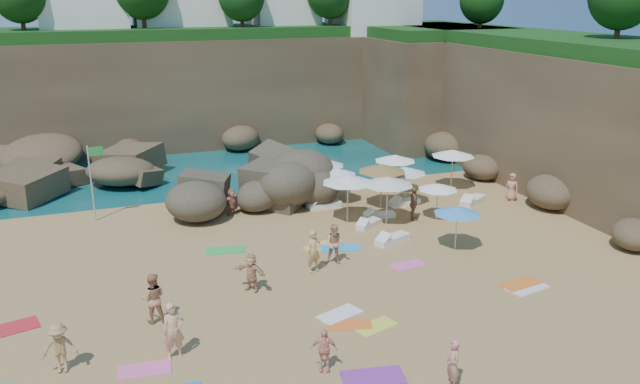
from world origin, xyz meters
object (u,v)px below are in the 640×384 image
object	(u,v)px
rock_outcrop	(249,201)
person_stand_3	(414,204)
person_stand_2	(308,191)
parasol_2	(324,163)
person_stand_1	(153,298)
parasol_1	(338,172)
person_stand_6	(453,364)
flag_pole	(93,173)
person_stand_5	(232,202)
lounger_0	(379,215)
person_stand_4	(512,187)
parasol_0	(293,164)
person_stand_0	(173,331)

from	to	relation	value
rock_outcrop	person_stand_3	world-z (taller)	person_stand_3
person_stand_2	parasol_2	bearing A→B (deg)	-129.31
rock_outcrop	person_stand_1	world-z (taller)	person_stand_1
parasol_1	person_stand_1	world-z (taller)	parasol_1
person_stand_3	person_stand_6	world-z (taller)	person_stand_3
flag_pole	person_stand_2	world-z (taller)	flag_pole
parasol_2	person_stand_5	bearing A→B (deg)	-167.15
lounger_0	person_stand_5	size ratio (longest dim) A/B	1.14
person_stand_1	person_stand_3	xyz separation A→B (m)	(13.65, 6.26, -0.05)
rock_outcrop	person_stand_4	xyz separation A→B (m)	(14.06, -4.94, 0.79)
flag_pole	person_stand_5	bearing A→B (deg)	-12.72
parasol_0	person_stand_0	world-z (taller)	parasol_0
person_stand_6	parasol_2	bearing A→B (deg)	177.43
flag_pole	parasol_2	xyz separation A→B (m)	(12.37, -0.23, -0.51)
parasol_0	person_stand_2	bearing A→B (deg)	-77.22
person_stand_2	person_stand_5	distance (m)	4.21
parasol_1	lounger_0	distance (m)	3.63
flag_pole	parasol_0	size ratio (longest dim) A/B	1.68
person_stand_6	lounger_0	bearing A→B (deg)	169.18
flag_pole	parasol_2	distance (m)	12.38
rock_outcrop	person_stand_4	world-z (taller)	person_stand_4
person_stand_0	person_stand_2	size ratio (longest dim) A/B	1.05
person_stand_4	person_stand_6	bearing A→B (deg)	-68.25
parasol_2	person_stand_1	size ratio (longest dim) A/B	1.26
lounger_0	person_stand_4	bearing A→B (deg)	6.09
rock_outcrop	person_stand_3	bearing A→B (deg)	-39.27
lounger_0	person_stand_4	size ratio (longest dim) A/B	1.04
parasol_2	flag_pole	bearing A→B (deg)	178.92
flag_pole	lounger_0	distance (m)	14.81
person_stand_4	person_stand_3	bearing A→B (deg)	-108.51
parasol_1	lounger_0	xyz separation A→B (m)	(1.19, -2.98, -1.69)
parasol_2	person_stand_0	xyz separation A→B (m)	(-10.23, -14.06, -1.07)
parasol_2	person_stand_0	distance (m)	17.42
parasol_0	parasol_2	size ratio (longest dim) A/B	1.01
parasol_1	lounger_0	bearing A→B (deg)	-68.23
person_stand_3	person_stand_5	distance (m)	9.51
person_stand_0	person_stand_2	world-z (taller)	person_stand_0
person_stand_1	person_stand_2	distance (m)	13.64
person_stand_5	parasol_2	bearing A→B (deg)	-7.51
rock_outcrop	parasol_0	xyz separation A→B (m)	(2.49, -0.60, 2.06)
flag_pole	person_stand_0	xyz separation A→B (m)	(2.14, -14.30, -1.57)
parasol_2	person_stand_1	xyz separation A→B (m)	(-10.63, -11.48, -1.10)
parasol_2	person_stand_3	size ratio (longest dim) A/B	1.33
parasol_1	person_stand_0	bearing A→B (deg)	-129.63
person_stand_2	person_stand_4	bearing A→B (deg)	172.63
parasol_1	person_stand_0	world-z (taller)	parasol_1
lounger_0	person_stand_1	world-z (taller)	person_stand_1
parasol_1	person_stand_3	distance (m)	4.84
parasol_2	person_stand_5	distance (m)	5.93
parasol_1	parasol_0	bearing A→B (deg)	145.49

